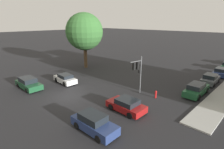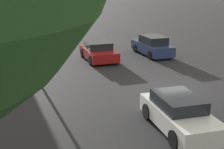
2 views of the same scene
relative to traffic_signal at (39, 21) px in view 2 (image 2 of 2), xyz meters
name	(u,v)px [view 2 (image 2 of 2)]	position (x,y,z in m)	size (l,w,h in m)	color
ground_plane	(174,88)	(-5.48, -6.46, -3.26)	(300.00, 300.00, 0.00)	black
traffic_signal	(39,21)	(0.00, 0.00, 0.00)	(0.56, 1.98, 4.70)	#515456
crossing_car_0	(179,114)	(-9.90, -4.15, -2.61)	(4.11, 1.97, 1.36)	silver
crossing_car_2	(98,51)	(1.96, -4.34, -2.62)	(3.99, 2.07, 1.34)	maroon
crossing_car_3	(152,46)	(2.20, -8.81, -2.55)	(4.34, 1.91, 1.52)	navy
fire_hydrant	(30,57)	(2.45, 0.53, -2.77)	(0.22, 0.22, 0.92)	red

